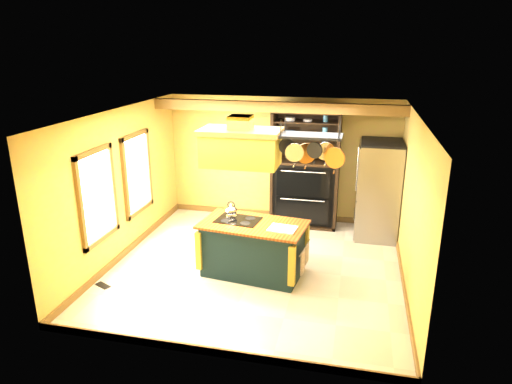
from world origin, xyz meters
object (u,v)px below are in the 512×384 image
at_px(range_hood, 241,146).
at_px(hutch, 305,182).
at_px(pot_rack, 311,144).
at_px(kitchen_island, 253,248).
at_px(refrigerator, 378,192).

bearing_deg(range_hood, hutch, 72.77).
xyz_separation_m(range_hood, pot_rack, (1.11, 0.00, 0.08)).
bearing_deg(kitchen_island, refrigerator, 53.26).
bearing_deg(hutch, range_hood, -107.23).
distance_m(kitchen_island, refrigerator, 3.01).
distance_m(range_hood, refrigerator, 3.37).
bearing_deg(range_hood, refrigerator, 43.34).
bearing_deg(refrigerator, range_hood, -136.66).
bearing_deg(pot_rack, refrigerator, 61.68).
bearing_deg(refrigerator, pot_rack, -118.32).
bearing_deg(pot_rack, range_hood, 180.00).
distance_m(kitchen_island, range_hood, 1.77).
bearing_deg(hutch, refrigerator, -12.39).
height_order(kitchen_island, pot_rack, pot_rack).
height_order(kitchen_island, refrigerator, refrigerator).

